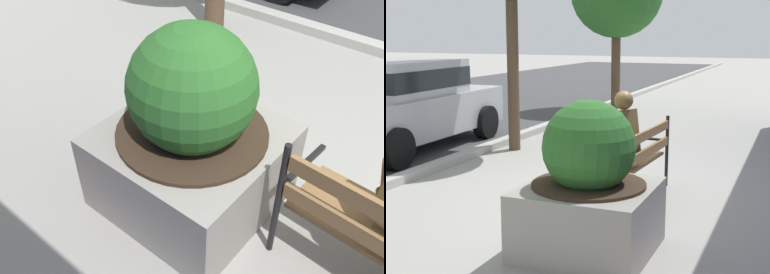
{
  "view_description": "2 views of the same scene",
  "coord_description": "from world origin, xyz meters",
  "views": [
    {
      "loc": [
        -0.41,
        -2.1,
        2.48
      ],
      "look_at": [
        -1.86,
        -0.34,
        0.6
      ],
      "focal_mm": 39.42,
      "sensor_mm": 36.0,
      "label": 1
    },
    {
      "loc": [
        -6.4,
        -2.1,
        2.02
      ],
      "look_at": [
        -0.23,
        0.43,
        0.75
      ],
      "focal_mm": 51.26,
      "sensor_mm": 36.0,
      "label": 2
    }
  ],
  "objects": [
    {
      "name": "concrete_planter",
      "position": [
        -1.86,
        -0.34,
        0.61
      ],
      "size": [
        1.18,
        1.18,
        1.43
      ],
      "color": "gray",
      "rests_on": "ground"
    }
  ]
}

